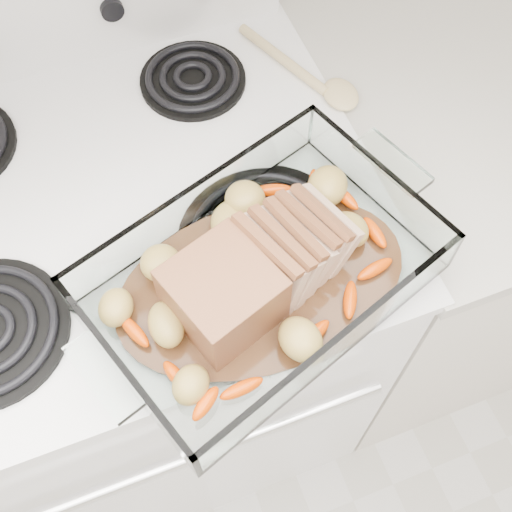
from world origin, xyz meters
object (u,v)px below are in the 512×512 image
object	(u,v)px
counter_right	(432,225)
pork_roast	(244,273)
baking_dish	(262,279)
electric_range	(148,318)

from	to	relation	value
counter_right	pork_roast	bearing A→B (deg)	-156.94
baking_dish	pork_roast	distance (m)	0.04
baking_dish	pork_roast	size ratio (longest dim) A/B	1.74
pork_roast	electric_range	bearing A→B (deg)	110.43
counter_right	electric_range	bearing A→B (deg)	179.90
counter_right	baking_dish	size ratio (longest dim) A/B	2.20
electric_range	counter_right	world-z (taller)	electric_range
electric_range	baking_dish	bearing A→B (deg)	-54.95
counter_right	pork_roast	world-z (taller)	pork_roast
electric_range	counter_right	bearing A→B (deg)	-0.10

